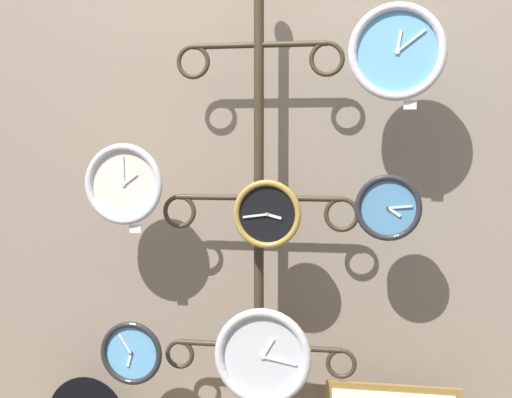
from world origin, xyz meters
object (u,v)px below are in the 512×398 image
(clock_top_right, at_px, (397,52))
(clock_middle_center, at_px, (267,214))
(clock_bottom_left, at_px, (132,353))
(clock_middle_right, at_px, (388,208))
(clock_bottom_center, at_px, (263,356))
(clock_middle_left, at_px, (124,184))
(display_stand, at_px, (259,336))

(clock_top_right, bearing_deg, clock_middle_center, -177.59)
(clock_top_right, distance_m, clock_bottom_left, 1.33)
(clock_middle_right, xyz_separation_m, clock_bottom_center, (-0.40, -0.03, -0.49))
(clock_middle_left, bearing_deg, clock_bottom_left, -40.70)
(clock_middle_left, height_order, clock_bottom_center, clock_middle_left)
(clock_top_right, distance_m, clock_bottom_center, 1.07)
(clock_middle_right, bearing_deg, display_stand, 168.63)
(clock_middle_left, relative_size, clock_bottom_center, 0.86)
(display_stand, relative_size, clock_bottom_center, 5.54)
(display_stand, distance_m, clock_bottom_center, 0.13)
(display_stand, xyz_separation_m, clock_bottom_left, (-0.42, -0.11, -0.05))
(clock_bottom_left, bearing_deg, clock_middle_left, 139.30)
(display_stand, relative_size, clock_bottom_left, 8.14)
(clock_middle_left, xyz_separation_m, clock_middle_center, (0.50, -0.02, -0.09))
(display_stand, xyz_separation_m, clock_middle_left, (-0.45, -0.08, 0.52))
(clock_middle_right, bearing_deg, clock_middle_left, 179.57)
(clock_top_right, distance_m, clock_middle_center, 0.65)
(clock_middle_right, distance_m, clock_bottom_left, 1.00)
(display_stand, bearing_deg, clock_middle_left, -169.88)
(clock_top_right, relative_size, clock_bottom_center, 0.94)
(display_stand, height_order, clock_middle_right, display_stand)
(clock_top_right, xyz_separation_m, clock_bottom_left, (-0.88, -0.02, -1.00))
(clock_bottom_left, height_order, clock_bottom_center, clock_bottom_center)
(clock_middle_left, relative_size, clock_middle_right, 1.32)
(clock_bottom_left, bearing_deg, clock_middle_center, 0.17)
(clock_middle_center, distance_m, clock_bottom_center, 0.47)
(display_stand, bearing_deg, clock_bottom_center, -72.81)
(clock_middle_center, height_order, clock_bottom_center, clock_middle_center)
(clock_middle_right, distance_m, clock_bottom_center, 0.64)
(display_stand, relative_size, clock_middle_right, 8.49)
(clock_bottom_left, bearing_deg, display_stand, 14.04)
(display_stand, xyz_separation_m, clock_middle_right, (0.43, -0.09, 0.46))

